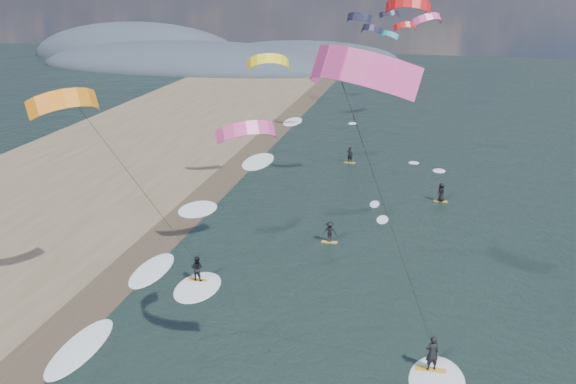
# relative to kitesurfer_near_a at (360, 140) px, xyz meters

# --- Properties ---
(wet_sand_strip) EXTENTS (3.00, 240.00, 0.00)m
(wet_sand_strip) POSITION_rel_kitesurfer_near_a_xyz_m (-15.66, 6.98, -12.33)
(wet_sand_strip) COLOR #382D23
(wet_sand_strip) RESTS_ON ground
(coastal_hills) EXTENTS (80.00, 41.00, 15.00)m
(coastal_hills) POSITION_rel_kitesurfer_near_a_xyz_m (-48.50, 104.84, -12.33)
(coastal_hills) COLOR #3D4756
(coastal_hills) RESTS_ON ground
(kitesurfer_near_a) EXTENTS (7.93, 9.38, 16.07)m
(kitesurfer_near_a) POSITION_rel_kitesurfer_near_a_xyz_m (0.00, 0.00, 0.00)
(kitesurfer_near_a) COLOR gold
(kitesurfer_near_a) RESTS_ON ground
(kitesurfer_near_b) EXTENTS (6.78, 9.13, 13.30)m
(kitesurfer_near_b) POSITION_rel_kitesurfer_near_a_xyz_m (-13.16, 7.05, -3.99)
(kitesurfer_near_b) COLOR gold
(kitesurfer_near_b) RESTS_ON ground
(far_kitesurfers) EXTENTS (9.89, 20.33, 1.63)m
(far_kitesurfers) POSITION_rel_kitesurfer_near_a_xyz_m (-1.66, 26.34, -11.54)
(far_kitesurfers) COLOR gold
(far_kitesurfers) RESTS_ON ground
(bg_kite_field) EXTENTS (15.96, 74.85, 8.42)m
(bg_kite_field) POSITION_rel_kitesurfer_near_a_xyz_m (-4.51, 51.88, -0.75)
(bg_kite_field) COLOR #D83F8C
(bg_kite_field) RESTS_ON ground
(shoreline_surf) EXTENTS (2.40, 79.40, 0.11)m
(shoreline_surf) POSITION_rel_kitesurfer_near_a_xyz_m (-14.46, 11.73, -12.33)
(shoreline_surf) COLOR white
(shoreline_surf) RESTS_ON ground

